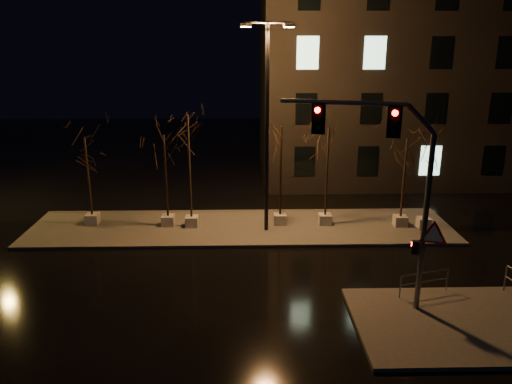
{
  "coord_description": "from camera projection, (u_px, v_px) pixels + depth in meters",
  "views": [
    {
      "loc": [
        0.2,
        -18.56,
        9.5
      ],
      "look_at": [
        0.73,
        3.44,
        2.8
      ],
      "focal_mm": 35.0,
      "sensor_mm": 36.0,
      "label": 1
    }
  ],
  "objects": [
    {
      "name": "tree_6",
      "position": [
        431.0,
        157.0,
        24.91
      ],
      "size": [
        1.8,
        1.8,
        4.95
      ],
      "color": "#BAB6AE",
      "rests_on": "median"
    },
    {
      "name": "traffic_signal_mast",
      "position": [
        393.0,
        177.0,
        17.12
      ],
      "size": [
        5.79,
        2.0,
        7.41
      ],
      "rotation": [
        0.0,
        0.0,
        -0.31
      ],
      "color": "#55585C",
      "rests_on": "sidewalk_corner"
    },
    {
      "name": "tree_0",
      "position": [
        86.0,
        157.0,
        25.47
      ],
      "size": [
        1.8,
        1.8,
        4.8
      ],
      "color": "#BAB6AE",
      "rests_on": "median"
    },
    {
      "name": "ground",
      "position": [
        240.0,
        281.0,
        20.52
      ],
      "size": [
        90.0,
        90.0,
        0.0
      ],
      "primitive_type": "plane",
      "color": "black",
      "rests_on": "ground"
    },
    {
      "name": "guard_rail_a",
      "position": [
        424.0,
        280.0,
        19.03
      ],
      "size": [
        2.05,
        0.61,
        0.92
      ],
      "rotation": [
        0.0,
        0.0,
        0.27
      ],
      "color": "#55585C",
      "rests_on": "sidewalk_corner"
    },
    {
      "name": "median",
      "position": [
        241.0,
        227.0,
        26.23
      ],
      "size": [
        22.0,
        5.0,
        0.15
      ],
      "primitive_type": "cube",
      "color": "#484640",
      "rests_on": "ground"
    },
    {
      "name": "tree_5",
      "position": [
        406.0,
        159.0,
        25.21
      ],
      "size": [
        1.8,
        1.8,
        4.75
      ],
      "color": "#BAB6AE",
      "rests_on": "median"
    },
    {
      "name": "tree_2",
      "position": [
        188.0,
        141.0,
        24.87
      ],
      "size": [
        1.8,
        1.8,
        6.01
      ],
      "color": "#BAB6AE",
      "rests_on": "median"
    },
    {
      "name": "tree_3",
      "position": [
        281.0,
        149.0,
        25.35
      ],
      "size": [
        1.8,
        1.8,
        5.35
      ],
      "color": "#BAB6AE",
      "rests_on": "median"
    },
    {
      "name": "tree_1",
      "position": [
        165.0,
        156.0,
        25.23
      ],
      "size": [
        1.8,
        1.8,
        4.95
      ],
      "color": "#BAB6AE",
      "rests_on": "median"
    },
    {
      "name": "streetlight_main",
      "position": [
        267.0,
        116.0,
        24.01
      ],
      "size": [
        2.55,
        0.69,
        10.19
      ],
      "rotation": [
        0.0,
        0.0,
        0.16
      ],
      "color": "black",
      "rests_on": "median"
    },
    {
      "name": "building",
      "position": [
        435.0,
        69.0,
        35.87
      ],
      "size": [
        25.0,
        12.0,
        15.0
      ],
      "primitive_type": "cube",
      "color": "black",
      "rests_on": "ground"
    },
    {
      "name": "tree_4",
      "position": [
        328.0,
        151.0,
        25.33
      ],
      "size": [
        1.8,
        1.8,
        5.25
      ],
      "color": "#BAB6AE",
      "rests_on": "median"
    },
    {
      "name": "sidewalk_corner",
      "position": [
        455.0,
        324.0,
        17.32
      ],
      "size": [
        7.0,
        5.0,
        0.15
      ],
      "primitive_type": "cube",
      "color": "#484640",
      "rests_on": "ground"
    }
  ]
}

